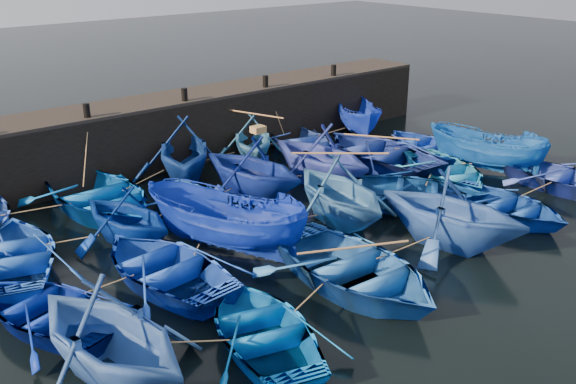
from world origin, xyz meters
TOP-DOWN VIEW (x-y plane):
  - ground at (0.00, 0.00)m, footprint 120.00×120.00m
  - quay_wall at (0.00, 10.50)m, footprint 26.00×2.50m
  - quay_top at (0.00, 10.50)m, footprint 26.00×2.50m
  - bollard_1 at (-4.00, 9.60)m, footprint 0.24×0.24m
  - bollard_2 at (0.00, 9.60)m, footprint 0.24×0.24m
  - bollard_3 at (4.00, 9.60)m, footprint 0.24×0.24m
  - bollard_4 at (8.00, 9.60)m, footprint 0.24×0.24m
  - boat_1 at (-4.92, 7.18)m, footprint 4.30×5.86m
  - boat_2 at (-1.02, 8.13)m, footprint 5.77×5.98m
  - boat_3 at (2.25, 8.26)m, footprint 4.78×4.92m
  - boat_4 at (4.55, 7.83)m, footprint 4.43×5.40m
  - boat_5 at (8.21, 8.02)m, footprint 3.82×4.65m
  - boat_6 at (-8.44, 4.68)m, footprint 4.82×5.73m
  - boat_7 at (-5.26, 4.32)m, footprint 3.86×4.24m
  - boat_8 at (-2.62, 4.75)m, footprint 3.29×4.49m
  - boat_9 at (-0.17, 4.98)m, footprint 4.54×5.03m
  - boat_10 at (2.53, 4.41)m, footprint 4.29×4.88m
  - boat_11 at (5.81, 4.46)m, footprint 4.48×6.01m
  - boat_12 at (8.28, 4.16)m, footprint 4.02×5.00m
  - boat_13 at (-8.69, 1.44)m, footprint 4.19×4.97m
  - boat_14 at (-5.57, 1.51)m, footprint 3.92×5.16m
  - boat_15 at (-3.35, 1.95)m, footprint 4.07×5.28m
  - boat_16 at (0.61, 1.41)m, footprint 4.58×5.07m
  - boat_17 at (3.47, 0.95)m, footprint 6.20×6.45m
  - boat_18 at (6.36, 1.61)m, footprint 4.70×5.42m
  - boat_19 at (8.46, 1.34)m, footprint 3.45×4.86m
  - boat_20 at (-8.46, -1.44)m, footprint 4.63×5.13m
  - boat_21 at (-5.30, -2.40)m, footprint 4.17×5.01m
  - boat_22 at (-1.92, -1.79)m, footprint 4.12×5.63m
  - boat_23 at (2.02, -1.84)m, footprint 4.82×5.30m
  - boat_24 at (5.15, -1.71)m, footprint 3.22×4.42m
  - boat_25 at (9.02, -1.67)m, footprint 3.33×4.62m
  - wooden_crate at (0.13, 4.98)m, footprint 0.45×0.38m
  - mooring_ropes at (-0.16, 4.90)m, footprint 17.07×11.94m
  - loose_oars at (1.69, 3.08)m, footprint 9.98×12.13m

SIDE VIEW (x-z plane):
  - ground at x=0.00m, z-range 0.00..0.00m
  - boat_13 at x=-8.69m, z-range 0.00..0.88m
  - boat_24 at x=5.15m, z-range 0.00..0.90m
  - boat_21 at x=-5.30m, z-range 0.00..0.90m
  - boat_8 at x=-2.62m, z-range 0.00..0.91m
  - boat_12 at x=8.28m, z-range 0.00..0.92m
  - boat_18 at x=6.36m, z-range 0.00..0.94m
  - boat_25 at x=9.02m, z-range 0.00..0.95m
  - boat_4 at x=4.55m, z-range 0.00..0.98m
  - boat_14 at x=-5.57m, z-range 0.00..1.01m
  - boat_6 at x=-8.44m, z-range 0.00..1.01m
  - boat_17 at x=3.47m, z-range 0.00..1.09m
  - boat_22 at x=-1.92m, z-range 0.00..1.14m
  - boat_1 at x=-4.92m, z-range 0.00..1.18m
  - boat_11 at x=5.81m, z-range 0.00..1.20m
  - boat_5 at x=8.21m, z-range 0.00..1.72m
  - mooring_ropes at x=-0.16m, z-range -0.17..1.93m
  - boat_19 at x=8.46m, z-range 0.00..1.76m
  - boat_7 at x=-5.26m, z-range 0.00..1.92m
  - boat_15 at x=-3.35m, z-range 0.00..1.93m
  - boat_3 at x=2.25m, z-range 0.00..1.98m
  - boat_9 at x=-0.17m, z-range 0.00..2.32m
  - boat_16 at x=0.61m, z-range 0.00..2.34m
  - boat_20 at x=-8.46m, z-range 0.00..2.36m
  - boat_23 at x=2.02m, z-range 0.00..2.40m
  - boat_2 at x=-1.02m, z-range 0.00..2.42m
  - boat_10 at x=2.53m, z-range 0.00..2.42m
  - quay_wall at x=0.00m, z-range 0.00..2.50m
  - loose_oars at x=1.69m, z-range 1.06..2.33m
  - wooden_crate at x=0.13m, z-range 2.32..2.55m
  - quay_top at x=0.00m, z-range 2.50..2.62m
  - bollard_1 at x=-4.00m, z-range 2.62..3.12m
  - bollard_2 at x=0.00m, z-range 2.62..3.12m
  - bollard_3 at x=4.00m, z-range 2.62..3.12m
  - bollard_4 at x=8.00m, z-range 2.62..3.12m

